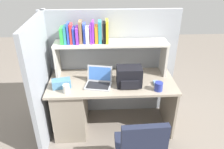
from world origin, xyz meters
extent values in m
plane|color=slate|center=(0.00, 0.00, 0.00)|extent=(8.00, 8.00, 0.00)
cube|color=gray|center=(0.00, 0.00, 0.71)|extent=(1.60, 0.70, 0.03)
cube|color=gray|center=(-0.55, 0.00, 0.35)|extent=(0.40, 0.64, 0.70)
cube|color=gray|center=(0.78, 0.00, 0.35)|extent=(0.03, 0.64, 0.70)
cube|color=gray|center=(0.00, 0.38, 0.78)|extent=(1.84, 0.05, 1.55)
cube|color=gray|center=(-0.85, -0.05, 0.78)|extent=(0.05, 1.06, 1.55)
cube|color=#BCB7AC|center=(-0.70, 0.20, 0.94)|extent=(0.03, 0.28, 0.42)
cube|color=#BCB7AC|center=(0.70, 0.20, 0.94)|extent=(0.03, 0.28, 0.42)
cube|color=beige|center=(0.00, 0.20, 1.17)|extent=(1.44, 0.28, 0.03)
cube|color=green|center=(-0.60, 0.20, 1.28)|extent=(0.04, 0.16, 0.20)
cube|color=teal|center=(-0.56, 0.20, 1.29)|extent=(0.03, 0.16, 0.22)
cube|color=blue|center=(-0.52, 0.19, 1.31)|extent=(0.02, 0.16, 0.26)
cube|color=red|center=(-0.49, 0.19, 1.30)|extent=(0.03, 0.14, 0.24)
cube|color=blue|center=(-0.45, 0.19, 1.28)|extent=(0.03, 0.15, 0.20)
cube|color=purple|center=(-0.41, 0.19, 1.28)|extent=(0.03, 0.18, 0.21)
cube|color=olive|center=(-0.37, 0.20, 1.32)|extent=(0.04, 0.15, 0.27)
cube|color=blue|center=(-0.33, 0.21, 1.30)|extent=(0.03, 0.13, 0.24)
cube|color=white|center=(-0.29, 0.19, 1.28)|extent=(0.04, 0.15, 0.20)
cube|color=purple|center=(-0.25, 0.19, 1.30)|extent=(0.02, 0.15, 0.24)
cube|color=purple|center=(-0.22, 0.20, 1.32)|extent=(0.03, 0.14, 0.27)
cube|color=orange|center=(-0.18, 0.20, 1.29)|extent=(0.04, 0.15, 0.21)
cube|color=teal|center=(-0.14, 0.20, 1.32)|extent=(0.04, 0.14, 0.27)
cube|color=black|center=(-0.09, 0.20, 1.31)|extent=(0.04, 0.16, 0.25)
cube|color=yellow|center=(-0.05, 0.20, 1.32)|extent=(0.03, 0.18, 0.28)
cube|color=#B7BABF|center=(-0.17, -0.13, 0.74)|extent=(0.35, 0.27, 0.02)
cube|color=black|center=(-0.17, -0.14, 0.75)|extent=(0.30, 0.22, 0.00)
cube|color=#B7BABF|center=(-0.15, -0.01, 0.85)|extent=(0.31, 0.11, 0.20)
cube|color=#3F72CC|center=(-0.15, -0.02, 0.85)|extent=(0.27, 0.09, 0.16)
cube|color=black|center=(0.21, -0.11, 0.85)|extent=(0.30, 0.20, 0.24)
cube|color=black|center=(0.21, -0.21, 0.80)|extent=(0.22, 0.04, 0.11)
cube|color=#7299C6|center=(0.55, -0.12, 0.75)|extent=(0.06, 0.11, 0.03)
cylinder|color=white|center=(-0.54, -0.24, 0.78)|extent=(0.08, 0.08, 0.11)
cube|color=teal|center=(-0.62, -0.12, 0.78)|extent=(0.24, 0.16, 0.10)
cylinder|color=navy|center=(0.54, -0.25, 0.78)|extent=(0.10, 0.10, 0.11)
cube|color=#1E2338|center=(0.22, -1.09, 0.71)|extent=(0.40, 0.08, 0.44)
camera|label=1|loc=(-0.12, -2.42, 2.14)|focal=35.11mm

